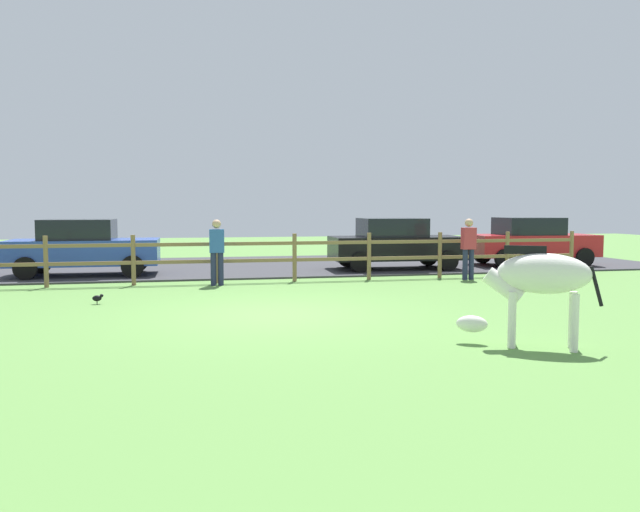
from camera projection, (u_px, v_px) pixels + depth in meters
ground_plane at (276, 314)px, 11.37m from camera, size 60.00×60.00×0.00m
parking_asphalt at (236, 266)px, 20.43m from camera, size 28.00×7.40×0.05m
paddock_fence at (216, 255)px, 16.01m from camera, size 20.45×0.11×1.26m
zebra at (537, 281)px, 8.63m from camera, size 1.74×1.18×1.41m
crow_on_grass at (98, 298)px, 12.57m from camera, size 0.21×0.10×0.20m
parked_car_black at (395, 243)px, 19.27m from camera, size 4.05×1.98×1.56m
parked_car_blue at (83, 247)px, 17.44m from camera, size 4.02×1.92×1.56m
parked_car_red at (531, 241)px, 20.60m from camera, size 4.11×2.10×1.56m
visitor_left_of_tree at (469, 246)px, 16.83m from camera, size 0.36×0.23×1.64m
visitor_right_of_tree at (217, 249)px, 15.55m from camera, size 0.37×0.23×1.64m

